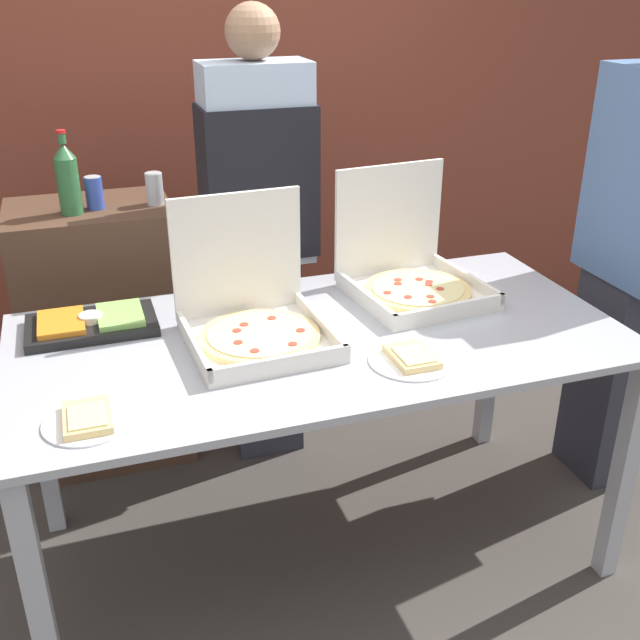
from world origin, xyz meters
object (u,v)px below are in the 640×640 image
at_px(pizza_box_far_right, 254,316).
at_px(veggie_tray, 92,323).
at_px(soda_can_colored, 94,193).
at_px(paper_plate_front_center, 412,358).
at_px(person_guest_cap, 630,256).
at_px(person_server_vest, 259,221).
at_px(soda_bottle, 67,178).
at_px(soda_can_silver, 155,188).
at_px(pizza_box_far_left, 410,273).
at_px(paper_plate_front_right, 88,419).

height_order(pizza_box_far_right, veggie_tray, pizza_box_far_right).
bearing_deg(soda_can_colored, veggie_tray, -97.22).
distance_m(pizza_box_far_right, veggie_tray, 0.53).
bearing_deg(soda_can_colored, paper_plate_front_center, -54.15).
bearing_deg(person_guest_cap, person_server_vest, 64.00).
xyz_separation_m(soda_bottle, person_server_vest, (0.69, -0.11, -0.20)).
xyz_separation_m(soda_bottle, soda_can_silver, (0.31, 0.03, -0.07)).
relative_size(pizza_box_far_right, person_guest_cap, 0.25).
xyz_separation_m(paper_plate_front_center, soda_can_colored, (-0.81, 1.12, 0.28)).
relative_size(pizza_box_far_left, person_server_vest, 0.27).
bearing_deg(paper_plate_front_right, paper_plate_front_center, 2.36).
xyz_separation_m(paper_plate_front_right, person_server_vest, (0.72, 1.01, 0.15)).
distance_m(pizza_box_far_left, paper_plate_front_right, 1.25).
bearing_deg(soda_bottle, person_guest_cap, -20.45).
height_order(paper_plate_front_right, person_guest_cap, person_guest_cap).
height_order(pizza_box_far_right, person_guest_cap, person_guest_cap).
distance_m(paper_plate_front_right, soda_can_colored, 1.20).
relative_size(pizza_box_far_left, soda_bottle, 1.58).
xyz_separation_m(paper_plate_front_right, soda_can_silver, (0.34, 1.15, 0.28)).
relative_size(pizza_box_far_left, pizza_box_far_right, 1.05).
relative_size(paper_plate_front_center, person_guest_cap, 0.14).
relative_size(paper_plate_front_center, person_server_vest, 0.14).
bearing_deg(pizza_box_far_left, person_guest_cap, -14.11).
bearing_deg(person_guest_cap, soda_can_colored, 67.70).
relative_size(veggie_tray, soda_can_silver, 3.28).
relative_size(pizza_box_far_right, soda_can_colored, 3.73).
bearing_deg(soda_can_colored, soda_can_silver, -3.01).
bearing_deg(paper_plate_front_center, person_guest_cap, 18.61).
bearing_deg(pizza_box_far_right, soda_bottle, 119.59).
bearing_deg(person_server_vest, soda_bottle, -9.19).
xyz_separation_m(pizza_box_far_right, soda_can_silver, (-0.18, 0.81, 0.21)).
relative_size(soda_bottle, soda_can_colored, 2.49).
relative_size(soda_can_silver, person_server_vest, 0.07).
distance_m(paper_plate_front_right, soda_bottle, 1.18).
height_order(person_server_vest, person_guest_cap, same).
bearing_deg(soda_can_colored, pizza_box_far_right, -63.55).
distance_m(pizza_box_far_right, soda_can_silver, 0.85).
xyz_separation_m(pizza_box_far_left, person_server_vest, (-0.42, 0.49, 0.08)).
distance_m(soda_can_silver, person_server_vest, 0.42).
xyz_separation_m(soda_can_silver, soda_can_colored, (-0.22, 0.01, 0.00)).
height_order(pizza_box_far_right, soda_bottle, soda_bottle).
xyz_separation_m(veggie_tray, person_server_vest, (0.67, 0.45, 0.14)).
distance_m(soda_bottle, soda_can_colored, 0.12).
bearing_deg(veggie_tray, soda_can_colored, 82.78).
distance_m(paper_plate_front_right, veggie_tray, 0.57).
bearing_deg(pizza_box_far_right, person_guest_cap, -0.66).
bearing_deg(person_guest_cap, soda_bottle, 69.55).
height_order(paper_plate_front_right, person_server_vest, person_server_vest).
xyz_separation_m(pizza_box_far_right, soda_bottle, (-0.49, 0.78, 0.28)).
xyz_separation_m(paper_plate_front_right, soda_bottle, (0.03, 1.12, 0.35)).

